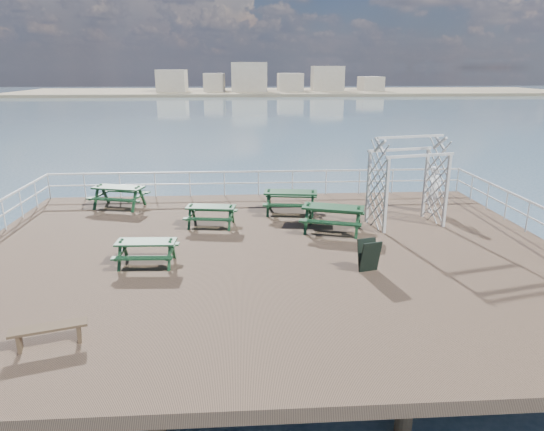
{
  "coord_description": "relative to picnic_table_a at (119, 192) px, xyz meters",
  "views": [
    {
      "loc": [
        -0.74,
        -13.59,
        5.33
      ],
      "look_at": [
        0.15,
        0.2,
        1.1
      ],
      "focal_mm": 32.0,
      "sensor_mm": 36.0,
      "label": 1
    }
  ],
  "objects": [
    {
      "name": "picnic_table_b",
      "position": [
        3.77,
        -2.64,
        -0.09
      ],
      "size": [
        1.87,
        1.59,
        0.82
      ],
      "rotation": [
        0.0,
        0.0,
        -0.15
      ],
      "color": "#153B1F",
      "rests_on": "ground"
    },
    {
      "name": "sea_backdrop",
      "position": [
        18.13,
        128.75,
        -1.12
      ],
      "size": [
        300.0,
        300.0,
        9.2
      ],
      "color": "#446173",
      "rests_on": "ground"
    },
    {
      "name": "flat_bench_near",
      "position": [
        0.97,
        -10.11,
        -0.3
      ],
      "size": [
        1.49,
        0.75,
        0.42
      ],
      "rotation": [
        0.0,
        0.0,
        0.29
      ],
      "color": "brown",
      "rests_on": "ground"
    },
    {
      "name": "railing",
      "position": [
        5.52,
        -2.75,
        0.26
      ],
      "size": [
        17.77,
        13.76,
        1.1
      ],
      "color": "silver",
      "rests_on": "ground"
    },
    {
      "name": "sandwich_board",
      "position": [
        8.26,
        -6.89,
        -0.17
      ],
      "size": [
        0.63,
        0.53,
        0.9
      ],
      "rotation": [
        0.0,
        0.0,
        0.25
      ],
      "color": "black",
      "rests_on": "ground"
    },
    {
      "name": "person",
      "position": [
        12.18,
        -1.45,
        0.28
      ],
      "size": [
        0.77,
        0.7,
        1.78
      ],
      "primitive_type": "imported",
      "rotation": [
        0.0,
        0.0,
        0.55
      ],
      "color": "white",
      "rests_on": "ground"
    },
    {
      "name": "trellis_arbor",
      "position": [
        10.59,
        -2.89,
        0.79
      ],
      "size": [
        2.76,
        1.88,
        3.14
      ],
      "rotation": [
        0.0,
        0.0,
        0.23
      ],
      "color": "silver",
      "rests_on": "ground"
    },
    {
      "name": "picnic_table_e",
      "position": [
        7.91,
        -3.47,
        0.02
      ],
      "size": [
        2.43,
        2.18,
        0.99
      ],
      "rotation": [
        0.0,
        0.0,
        -0.32
      ],
      "color": "#153B1F",
      "rests_on": "ground"
    },
    {
      "name": "picnic_table_c",
      "position": [
        6.7,
        -1.27,
        0.01
      ],
      "size": [
        2.2,
        1.87,
        0.97
      ],
      "rotation": [
        0.0,
        0.0,
        -0.14
      ],
      "color": "#153B1F",
      "rests_on": "ground"
    },
    {
      "name": "picnic_table_d",
      "position": [
        2.16,
        -6.03,
        -0.1
      ],
      "size": [
        1.7,
        1.4,
        0.8
      ],
      "rotation": [
        0.0,
        0.0,
        -0.05
      ],
      "color": "#153B1F",
      "rests_on": "ground"
    },
    {
      "name": "ground",
      "position": [
        5.59,
        -5.32,
        -0.76
      ],
      "size": [
        18.0,
        14.0,
        0.3
      ],
      "primitive_type": "cube",
      "color": "brown",
      "rests_on": "ground"
    },
    {
      "name": "picnic_table_a",
      "position": [
        0.0,
        0.0,
        0.0
      ],
      "size": [
        2.31,
        2.05,
        0.95
      ],
      "rotation": [
        0.0,
        0.0,
        -0.27
      ],
      "color": "#153B1F",
      "rests_on": "ground"
    }
  ]
}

